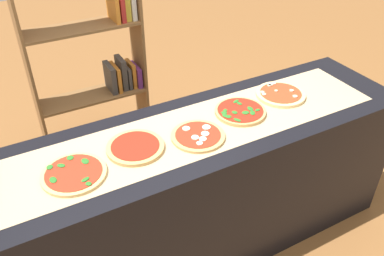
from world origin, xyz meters
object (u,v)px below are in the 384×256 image
Objects in this scene: pizza_spinach_3 at (240,111)px; bookshelf at (102,72)px; pizza_mozzarella_2 at (198,136)px; pizza_mushroom_4 at (280,94)px; pizza_spinach_0 at (74,174)px; pizza_plain_1 at (135,147)px.

pizza_spinach_3 is 1.30m from bookshelf.
pizza_mozzarella_2 is 0.95× the size of pizza_mushroom_4.
pizza_mushroom_4 is (1.29, 0.11, 0.00)m from pizza_spinach_0.
pizza_spinach_3 is 0.17× the size of bookshelf.
pizza_plain_1 is 0.98× the size of pizza_mushroom_4.
pizza_mozzarella_2 is at bearing -11.94° from pizza_plain_1.
pizza_mushroom_4 is at bearing -56.79° from bookshelf.
pizza_spinach_0 is 0.18× the size of bookshelf.
pizza_spinach_0 is at bearing -171.02° from pizza_plain_1.
pizza_spinach_3 is at bearing 14.85° from pizza_mozzarella_2.
pizza_plain_1 is 0.17× the size of bookshelf.
bookshelf is (-0.76, 1.17, -0.19)m from pizza_mushroom_4.
pizza_mushroom_4 reaches higher than pizza_mozzarella_2.
pizza_spinach_0 is at bearing -175.98° from pizza_spinach_3.
pizza_mozzarella_2 is 0.98× the size of pizza_spinach_3.
pizza_mozzarella_2 is (0.65, -0.02, -0.00)m from pizza_spinach_0.
pizza_mozzarella_2 is 0.33m from pizza_spinach_3.
pizza_spinach_3 reaches higher than pizza_plain_1.
bookshelf is at bearing 109.97° from pizza_spinach_3.
pizza_spinach_0 is 1.04× the size of pizza_spinach_3.
pizza_mushroom_4 is 0.18× the size of bookshelf.
pizza_plain_1 is 0.97m from pizza_mushroom_4.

